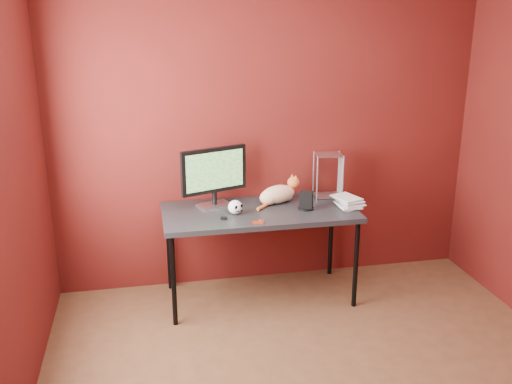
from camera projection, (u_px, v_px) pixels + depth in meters
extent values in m
cube|color=#4C0F0E|center=(268.00, 130.00, 4.65)|extent=(3.50, 0.02, 2.60)
cube|color=black|center=(259.00, 212.00, 4.44)|extent=(1.50, 0.70, 0.04)
cylinder|color=black|center=(174.00, 281.00, 4.14)|extent=(0.04, 0.04, 0.71)
cylinder|color=black|center=(356.00, 265.00, 4.40)|extent=(0.04, 0.04, 0.71)
cylinder|color=black|center=(169.00, 249.00, 4.70)|extent=(0.04, 0.04, 0.71)
cylinder|color=black|center=(331.00, 236.00, 4.96)|extent=(0.04, 0.04, 0.71)
cube|color=#B8B8BD|center=(215.00, 205.00, 4.50)|extent=(0.30, 0.25, 0.02)
cylinder|color=black|center=(215.00, 198.00, 4.48)|extent=(0.04, 0.04, 0.11)
cube|color=black|center=(214.00, 170.00, 4.42)|extent=(0.53, 0.22, 0.35)
cube|color=#1A5015|center=(214.00, 170.00, 4.42)|extent=(0.46, 0.17, 0.29)
ellipsoid|color=orange|center=(278.00, 194.00, 4.58)|extent=(0.35, 0.26, 0.14)
ellipsoid|color=orange|center=(269.00, 198.00, 4.53)|extent=(0.18, 0.18, 0.12)
sphere|color=white|center=(287.00, 195.00, 4.63)|extent=(0.10, 0.10, 0.10)
sphere|color=#D06528|center=(293.00, 183.00, 4.64)|extent=(0.10, 0.10, 0.10)
cone|color=#D06528|center=(296.00, 177.00, 4.60)|extent=(0.03, 0.03, 0.04)
cone|color=#D06528|center=(292.00, 176.00, 4.64)|extent=(0.03, 0.03, 0.04)
cylinder|color=red|center=(292.00, 188.00, 4.64)|extent=(0.07, 0.07, 0.01)
cylinder|color=#D06528|center=(263.00, 206.00, 4.47)|extent=(0.13, 0.14, 0.03)
ellipsoid|color=white|center=(235.00, 207.00, 4.33)|extent=(0.11, 0.11, 0.11)
ellipsoid|color=black|center=(233.00, 208.00, 4.27)|extent=(0.03, 0.02, 0.03)
ellipsoid|color=black|center=(239.00, 207.00, 4.28)|extent=(0.03, 0.02, 0.03)
cube|color=black|center=(236.00, 211.00, 4.28)|extent=(0.06, 0.03, 0.01)
cylinder|color=black|center=(306.00, 208.00, 4.45)|extent=(0.12, 0.12, 0.02)
cube|color=black|center=(306.00, 200.00, 4.43)|extent=(0.13, 0.12, 0.12)
imported|color=beige|center=(340.00, 194.00, 4.46)|extent=(0.17, 0.23, 0.22)
imported|color=beige|center=(341.00, 166.00, 4.39)|extent=(0.19, 0.24, 0.22)
imported|color=beige|center=(342.00, 138.00, 4.33)|extent=(0.21, 0.26, 0.22)
imported|color=beige|center=(344.00, 109.00, 4.26)|extent=(0.23, 0.27, 0.22)
cylinder|color=#B8B8BD|center=(319.00, 179.00, 4.60)|extent=(0.01, 0.01, 0.37)
cylinder|color=#B8B8BD|center=(344.00, 177.00, 4.64)|extent=(0.01, 0.01, 0.37)
cylinder|color=#B8B8BD|center=(313.00, 173.00, 4.76)|extent=(0.01, 0.01, 0.37)
cylinder|color=#B8B8BD|center=(337.00, 172.00, 4.80)|extent=(0.01, 0.01, 0.37)
cube|color=#B8B8BD|center=(327.00, 195.00, 4.75)|extent=(0.23, 0.20, 0.01)
cube|color=#B8B8BD|center=(329.00, 155.00, 4.65)|extent=(0.23, 0.20, 0.01)
cube|color=#A3250C|center=(258.00, 223.00, 4.14)|extent=(0.08, 0.04, 0.02)
cube|color=black|center=(224.00, 218.00, 4.22)|extent=(0.05, 0.04, 0.02)
cylinder|color=#B8B8BD|center=(262.00, 220.00, 4.21)|extent=(0.04, 0.04, 0.00)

